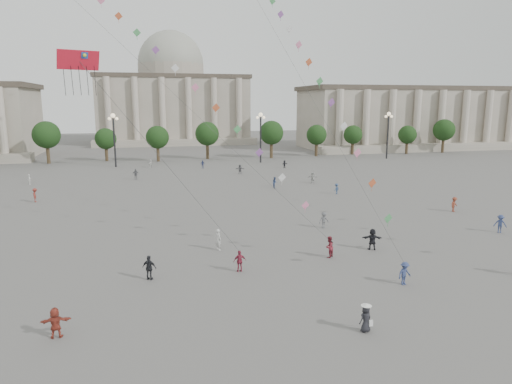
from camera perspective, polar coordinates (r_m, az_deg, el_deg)
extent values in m
plane|color=#52504D|center=(29.31, 5.38, -14.65)|extent=(360.00, 360.00, 0.00)
cube|color=gray|center=(146.33, 21.71, 8.49)|extent=(80.00, 22.00, 16.00)
cube|color=#463D33|center=(146.30, 21.96, 11.85)|extent=(81.60, 22.44, 1.20)
cube|color=gray|center=(136.30, 24.63, 5.18)|extent=(84.00, 4.00, 2.00)
cube|color=gray|center=(155.21, -10.38, 9.94)|extent=(46.00, 30.00, 20.00)
cube|color=#463D33|center=(155.38, -10.52, 13.84)|extent=(46.92, 30.60, 1.20)
cube|color=gray|center=(138.71, -9.85, 6.11)|extent=(48.30, 4.00, 2.00)
cylinder|color=gray|center=(155.49, -10.54, 14.54)|extent=(21.00, 21.00, 5.00)
sphere|color=gray|center=(155.67, -10.58, 15.46)|extent=(21.00, 21.00, 21.00)
cylinder|color=#362B1B|center=(105.69, -25.05, 4.12)|extent=(0.70, 0.70, 3.52)
sphere|color=black|center=(105.37, -25.22, 6.11)|extent=(5.12, 5.12, 5.12)
cylinder|color=#362B1B|center=(103.94, -18.55, 4.49)|extent=(0.70, 0.70, 3.52)
sphere|color=black|center=(103.61, -18.68, 6.51)|extent=(5.12, 5.12, 5.12)
cylinder|color=#362B1B|center=(103.55, -11.91, 4.80)|extent=(0.70, 0.70, 3.52)
sphere|color=black|center=(103.23, -11.99, 6.83)|extent=(5.12, 5.12, 5.12)
cylinder|color=#362B1B|center=(104.56, -5.30, 5.05)|extent=(0.70, 0.70, 3.52)
sphere|color=black|center=(104.24, -5.34, 7.07)|extent=(5.12, 5.12, 5.12)
cylinder|color=#362B1B|center=(106.90, 1.10, 5.23)|extent=(0.70, 0.70, 3.52)
sphere|color=black|center=(106.59, 1.11, 7.20)|extent=(5.12, 5.12, 5.12)
cylinder|color=#362B1B|center=(110.51, 7.16, 5.34)|extent=(0.70, 0.70, 3.52)
sphere|color=black|center=(110.21, 7.21, 7.24)|extent=(5.12, 5.12, 5.12)
cylinder|color=#362B1B|center=(115.26, 12.78, 5.39)|extent=(0.70, 0.70, 3.52)
sphere|color=black|center=(114.97, 12.86, 7.21)|extent=(5.12, 5.12, 5.12)
cylinder|color=#362B1B|center=(121.02, 17.92, 5.39)|extent=(0.70, 0.70, 3.52)
sphere|color=black|center=(120.74, 18.02, 7.12)|extent=(5.12, 5.12, 5.12)
cylinder|color=#362B1B|center=(127.65, 22.55, 5.35)|extent=(0.70, 0.70, 3.52)
sphere|color=black|center=(127.39, 22.67, 6.99)|extent=(5.12, 5.12, 5.12)
cylinder|color=#262628|center=(95.46, -17.27, 5.98)|extent=(0.36, 0.36, 10.00)
sphere|color=#FFE5B2|center=(95.18, -17.45, 9.10)|extent=(0.90, 0.90, 0.90)
sphere|color=#FFE5B2|center=(95.25, -17.86, 8.71)|extent=(0.60, 0.60, 0.60)
sphere|color=#FFE5B2|center=(95.15, -17.01, 8.76)|extent=(0.60, 0.60, 0.60)
cylinder|color=#262628|center=(98.15, 0.58, 6.61)|extent=(0.36, 0.36, 10.00)
sphere|color=#FFE5B2|center=(97.88, 0.59, 9.64)|extent=(0.90, 0.90, 0.90)
sphere|color=#FFE5B2|center=(97.73, 0.18, 9.29)|extent=(0.60, 0.60, 0.60)
sphere|color=#FFE5B2|center=(98.07, 0.99, 9.29)|extent=(0.60, 0.60, 0.60)
cylinder|color=#262628|center=(109.34, 16.13, 6.64)|extent=(0.36, 0.36, 10.00)
sphere|color=#FFE5B2|center=(109.10, 16.28, 9.36)|extent=(0.90, 0.90, 0.90)
sphere|color=#FFE5B2|center=(108.77, 15.93, 9.06)|extent=(0.60, 0.60, 0.60)
sphere|color=#FFE5B2|center=(109.46, 16.58, 9.03)|extent=(0.60, 0.60, 0.60)
imported|color=navy|center=(90.33, -6.69, 3.46)|extent=(0.98, 0.51, 1.61)
imported|color=black|center=(41.45, 14.34, -5.73)|extent=(1.85, 1.05, 1.90)
imported|color=silver|center=(93.22, -13.02, 3.48)|extent=(0.99, 1.55, 1.59)
imported|color=#56575B|center=(47.49, 8.48, -3.48)|extent=(1.17, 0.77, 1.70)
imported|color=#B7B7B3|center=(73.81, 7.10, 1.81)|extent=(1.73, 0.91, 1.78)
imported|color=brown|center=(58.84, 23.53, -1.42)|extent=(1.31, 1.10, 1.77)
imported|color=black|center=(90.44, 3.59, 3.50)|extent=(1.46, 1.08, 1.53)
imported|color=silver|center=(80.32, -26.45, 1.42)|extent=(0.46, 0.63, 1.61)
imported|color=#59595D|center=(82.65, -2.01, 2.87)|extent=(1.67, 0.72, 1.74)
imported|color=beige|center=(40.22, -4.72, -5.94)|extent=(0.67, 0.81, 1.90)
imported|color=navy|center=(51.38, 28.22, -3.52)|extent=(1.35, 1.25, 1.82)
imported|color=slate|center=(79.09, -14.82, 2.17)|extent=(1.13, 0.59, 1.83)
imported|color=maroon|center=(65.74, -25.88, -0.35)|extent=(0.90, 1.29, 1.83)
imported|color=navy|center=(65.40, 10.02, 0.41)|extent=(1.12, 1.01, 1.51)
imported|color=#384C7F|center=(69.10, 2.36, 1.21)|extent=(0.70, 0.87, 1.67)
imported|color=maroon|center=(35.17, -2.04, -8.63)|extent=(0.99, 0.44, 1.68)
imported|color=black|center=(34.46, -13.19, -9.20)|extent=(1.17, 0.89, 1.84)
imported|color=#9D3A2B|center=(28.19, -23.78, -14.73)|extent=(1.64, 0.60, 1.75)
imported|color=maroon|center=(38.71, 9.12, -6.79)|extent=(1.12, 1.10, 1.82)
imported|color=navy|center=(34.39, 18.08, -9.65)|extent=(1.22, 0.90, 1.69)
imported|color=black|center=(27.30, 13.56, -15.14)|extent=(0.88, 0.70, 1.56)
cone|color=white|center=(26.94, 13.64, -13.53)|extent=(0.52, 0.52, 0.14)
cylinder|color=white|center=(26.97, 13.63, -13.65)|extent=(0.60, 0.60, 0.02)
cube|color=white|center=(27.39, 14.17, -15.62)|extent=(0.22, 0.10, 0.35)
cube|color=red|center=(27.57, -21.33, 15.12)|extent=(2.25, 1.21, 1.02)
cube|color=#167D2D|center=(27.60, -22.13, 15.58)|extent=(0.39, 0.30, 0.34)
cube|color=#1E47A7|center=(27.51, -20.63, 15.70)|extent=(0.39, 0.30, 0.34)
sphere|color=gold|center=(27.56, -22.14, 15.59)|extent=(0.20, 0.20, 0.20)
sphere|color=gold|center=(27.47, -20.64, 15.70)|extent=(0.20, 0.20, 0.20)
cylinder|color=#3F3F3F|center=(30.23, -10.42, 2.52)|extent=(0.02, 0.02, 17.46)
cylinder|color=#3F3F3F|center=(53.01, -21.47, 21.18)|extent=(0.02, 0.02, 68.92)
cube|color=pink|center=(38.53, 6.20, -1.66)|extent=(0.76, 0.25, 0.76)
cube|color=silver|center=(38.93, 3.28, 1.82)|extent=(0.76, 0.25, 0.76)
cube|color=#864C98|center=(39.58, 0.42, 4.96)|extent=(0.76, 0.25, 0.76)
cube|color=#459755|center=(40.45, -2.35, 7.83)|extent=(0.76, 0.25, 0.76)
cube|color=#C0532D|center=(41.50, -5.03, 10.45)|extent=(0.76, 0.25, 0.76)
cube|color=pink|center=(42.72, -7.61, 12.84)|extent=(0.76, 0.25, 0.76)
cube|color=silver|center=(44.09, -10.07, 15.00)|extent=(0.76, 0.25, 0.76)
cube|color=#864C98|center=(45.58, -12.43, 16.96)|extent=(0.76, 0.25, 0.76)
cube|color=#459755|center=(47.18, -14.67, 18.73)|extent=(0.76, 0.25, 0.76)
cube|color=#C0532D|center=(48.89, -16.80, 20.31)|extent=(0.76, 0.25, 0.76)
cube|color=pink|center=(50.67, -18.82, 21.74)|extent=(0.76, 0.25, 0.76)
cylinder|color=#3F3F3F|center=(57.13, 0.20, 22.81)|extent=(0.02, 0.02, 71.37)
cube|color=#459755|center=(34.91, 16.20, -3.18)|extent=(0.76, 0.25, 0.76)
cube|color=#C0532D|center=(36.08, 14.33, 1.09)|extent=(0.76, 0.25, 0.76)
cube|color=pink|center=(37.49, 12.58, 4.81)|extent=(0.76, 0.25, 0.76)
cube|color=silver|center=(39.09, 10.93, 8.09)|extent=(0.76, 0.25, 0.76)
cube|color=#864C98|center=(40.83, 9.40, 10.99)|extent=(0.76, 0.25, 0.76)
cube|color=#459755|center=(42.69, 7.96, 13.55)|extent=(0.76, 0.25, 0.76)
cube|color=#C0532D|center=(44.64, 6.62, 15.84)|extent=(0.76, 0.25, 0.76)
cube|color=pink|center=(46.68, 5.37, 17.87)|extent=(0.76, 0.25, 0.76)
cube|color=silver|center=(48.79, 4.20, 19.68)|extent=(0.76, 0.25, 0.76)
cube|color=#864C98|center=(50.95, 3.10, 21.30)|extent=(0.76, 0.25, 0.76)
cube|color=#459755|center=(53.16, 2.07, 22.75)|extent=(0.76, 0.25, 0.76)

